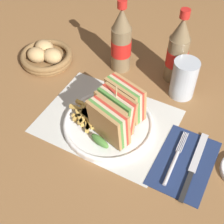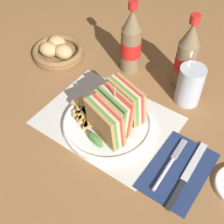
% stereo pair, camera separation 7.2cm
% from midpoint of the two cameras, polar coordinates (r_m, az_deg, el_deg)
% --- Properties ---
extents(ground_plane, '(4.00, 4.00, 0.00)m').
position_cam_midpoint_polar(ground_plane, '(0.85, -5.20, -3.50)').
color(ground_plane, olive).
extents(placemat, '(0.36, 0.28, 0.00)m').
position_cam_midpoint_polar(placemat, '(0.87, -3.16, -1.76)').
color(placemat, silver).
rests_on(placemat, ground_plane).
extents(plate_main, '(0.25, 0.25, 0.02)m').
position_cam_midpoint_polar(plate_main, '(0.85, -3.06, -2.35)').
color(plate_main, white).
rests_on(plate_main, ground_plane).
extents(club_sandwich, '(0.12, 0.18, 0.14)m').
position_cam_midpoint_polar(club_sandwich, '(0.79, -1.80, -0.12)').
color(club_sandwich, tan).
rests_on(club_sandwich, plate_main).
extents(fries_pile, '(0.10, 0.09, 0.02)m').
position_cam_midpoint_polar(fries_pile, '(0.85, -7.18, -0.68)').
color(fries_pile, gold).
rests_on(fries_pile, plate_main).
extents(ketchup_blob, '(0.04, 0.03, 0.01)m').
position_cam_midpoint_polar(ketchup_blob, '(0.86, -5.24, 0.45)').
color(ketchup_blob, maroon).
rests_on(ketchup_blob, plate_main).
extents(napkin, '(0.14, 0.20, 0.00)m').
position_cam_midpoint_polar(napkin, '(0.80, 10.60, -9.17)').
color(napkin, navy).
rests_on(napkin, ground_plane).
extents(fork, '(0.02, 0.17, 0.01)m').
position_cam_midpoint_polar(fork, '(0.78, 8.64, -9.21)').
color(fork, silver).
rests_on(fork, napkin).
extents(knife, '(0.02, 0.21, 0.00)m').
position_cam_midpoint_polar(knife, '(0.79, 12.18, -9.79)').
color(knife, black).
rests_on(knife, napkin).
extents(coke_bottle_near, '(0.06, 0.06, 0.24)m').
position_cam_midpoint_polar(coke_bottle_near, '(0.97, -0.47, 12.70)').
color(coke_bottle_near, '#7A6647').
rests_on(coke_bottle_near, ground_plane).
extents(coke_bottle_far, '(0.06, 0.06, 0.24)m').
position_cam_midpoint_polar(coke_bottle_far, '(0.94, 9.79, 10.76)').
color(coke_bottle_far, '#7A6647').
rests_on(coke_bottle_far, ground_plane).
extents(glass_near, '(0.07, 0.07, 0.12)m').
position_cam_midpoint_polar(glass_near, '(0.92, 10.76, 5.51)').
color(glass_near, silver).
rests_on(glass_near, ground_plane).
extents(bread_basket, '(0.17, 0.17, 0.06)m').
position_cam_midpoint_polar(bread_basket, '(1.07, -13.89, 9.83)').
color(bread_basket, olive).
rests_on(bread_basket, ground_plane).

